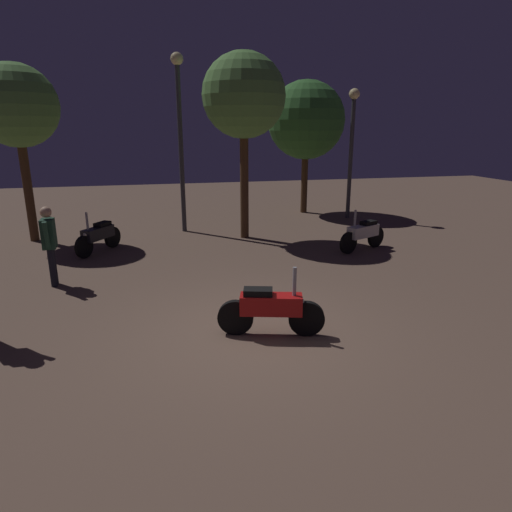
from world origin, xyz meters
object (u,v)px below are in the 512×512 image
motorcycle_white_parked_right (363,234)px  streetlamp_far (352,136)px  streetlamp_near (180,122)px  motorcycle_black_parked_left (98,236)px  motorcycle_red_foreground (271,309)px  person_rider_beside (49,239)px

motorcycle_white_parked_right → streetlamp_far: 5.02m
streetlamp_far → streetlamp_near: bearing=-172.3°
streetlamp_near → motorcycle_black_parked_left: bearing=-139.8°
motorcycle_red_foreground → streetlamp_far: 10.17m
motorcycle_red_foreground → motorcycle_black_parked_left: bearing=134.0°
streetlamp_far → motorcycle_black_parked_left: bearing=-161.3°
person_rider_beside → streetlamp_far: (8.87, 5.21, 1.87)m
streetlamp_near → motorcycle_white_parked_right: bearing=-37.4°
motorcycle_black_parked_left → person_rider_beside: 2.58m
motorcycle_red_foreground → streetlamp_far: bearing=74.1°
streetlamp_near → streetlamp_far: size_ratio=1.18×
motorcycle_white_parked_right → motorcycle_red_foreground: bearing=25.4°
motorcycle_white_parked_right → person_rider_beside: 7.49m
motorcycle_white_parked_right → streetlamp_near: bearing=-61.4°
motorcycle_black_parked_left → person_rider_beside: person_rider_beside is taller
person_rider_beside → streetlamp_near: size_ratio=0.32×
motorcycle_black_parked_left → person_rider_beside: (-0.65, -2.44, 0.53)m
person_rider_beside → streetlamp_far: 10.46m
motorcycle_red_foreground → person_rider_beside: (-3.72, 3.22, 0.53)m
streetlamp_near → streetlamp_far: streetlamp_near is taller
motorcycle_red_foreground → motorcycle_black_parked_left: same height
motorcycle_white_parked_right → streetlamp_near: 6.22m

